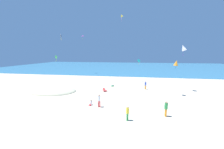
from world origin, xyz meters
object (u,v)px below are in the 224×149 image
beach_chair_mid_beach (105,90)px  person_4 (146,85)px  kite_magenta (83,36)px  kite_teal (139,61)px  person_3 (91,103)px  person_2 (99,100)px  kite_yellow (122,16)px  cooler_box (113,86)px  kite_green (56,57)px  person_0 (127,112)px  kite_orange (176,63)px  person_5 (166,108)px  kite_black (61,36)px  person_1 (55,88)px  kite_white (183,48)px

beach_chair_mid_beach → person_4: (7.17, 2.66, 0.61)m
kite_magenta → kite_teal: size_ratio=0.98×
person_3 → kite_magenta: (-10.93, 25.86, 11.96)m
person_2 → person_3: person_2 is taller
kite_magenta → kite_yellow: kite_yellow is taller
kite_yellow → cooler_box: bearing=-104.5°
cooler_box → kite_green: 11.90m
person_0 → person_2: 4.55m
person_0 → person_3: 5.81m
kite_teal → kite_orange: (5.17, -10.55, 0.26)m
person_5 → kite_black: (-17.70, 11.00, 9.05)m
cooler_box → person_4: person_4 is taller
kite_black → cooler_box: bearing=4.4°
person_1 → kite_white: (22.36, 2.92, 7.26)m
person_5 → kite_teal: size_ratio=1.03×
person_2 → person_4: size_ratio=1.05×
kite_orange → kite_teal: bearing=116.1°
kite_orange → person_3: bearing=-153.0°
kite_orange → person_0: bearing=-127.1°
person_4 → kite_teal: bearing=-147.2°
person_2 → kite_black: bearing=21.9°
cooler_box → person_1: size_ratio=0.76×
person_2 → person_3: (-1.20, 0.44, -0.69)m
kite_magenta → kite_white: bearing=-34.7°
person_0 → kite_white: kite_white is taller
person_0 → person_4: person_4 is taller
person_1 → person_4: (16.35, 2.92, 0.60)m
kite_teal → kite_magenta: bearing=152.0°
person_3 → kite_orange: size_ratio=0.53×
kite_yellow → beach_chair_mid_beach: bearing=-103.2°
cooler_box → person_3: bearing=-97.1°
person_0 → kite_white: (8.84, 12.05, 6.69)m
cooler_box → kite_yellow: kite_yellow is taller
person_3 → kite_magenta: 30.52m
person_3 → kite_black: bearing=-116.3°
person_0 → person_2: bearing=-13.7°
person_4 → kite_teal: size_ratio=0.95×
cooler_box → person_3: (-1.25, -10.07, 0.11)m
person_1 → person_5: size_ratio=0.48×
beach_chair_mid_beach → kite_black: bearing=108.9°
person_3 → kite_orange: 14.08m
person_2 → kite_white: 16.88m
cooler_box → person_1: bearing=-157.4°
beach_chair_mid_beach → kite_teal: (6.15, 10.36, 4.57)m
kite_magenta → kite_green: 23.98m
person_5 → kite_white: size_ratio=0.86×
kite_black → kite_yellow: 13.59m
person_2 → kite_white: (12.44, 9.28, 6.62)m
beach_chair_mid_beach → kite_green: (-6.87, -3.04, 5.73)m
person_4 → kite_teal: 8.72m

